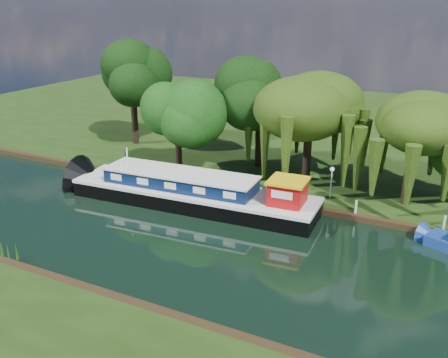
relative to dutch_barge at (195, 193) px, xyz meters
The scene contains 11 objects.
ground 10.39m from the dutch_barge, 31.02° to the right, with size 120.00×120.00×0.00m, color black.
far_bank 30.02m from the dutch_barge, 72.83° to the left, with size 120.00×52.00×0.45m, color black.
dutch_barge is the anchor object (origin of this frame).
red_dinghy 5.25m from the dutch_barge, 168.95° to the left, with size 2.16×3.03×0.63m, color #A00B0D.
willow_left 11.94m from the dutch_barge, 52.75° to the left, with size 7.30×7.30×8.75m.
willow_right 17.02m from the dutch_barge, 24.34° to the left, with size 6.28×6.28×7.65m.
tree_far_left 8.14m from the dutch_barge, 132.41° to the left, with size 5.01×5.01×8.07m.
tree_far_back 18.84m from the dutch_barge, 141.14° to the left, with size 5.85×5.85×9.85m.
tree_far_mid 11.52m from the dutch_barge, 83.39° to the left, with size 5.61×5.61×9.19m.
lamppost 10.78m from the dutch_barge, 28.93° to the left, with size 0.36×0.36×2.56m.
mooring_posts 8.91m from the dutch_barge, 20.19° to the left, with size 19.16×0.16×1.00m.
Camera 1 is at (9.55, -25.92, 15.40)m, focal length 40.00 mm.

